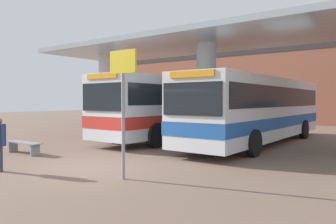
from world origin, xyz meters
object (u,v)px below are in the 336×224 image
object	(u,v)px
transit_bus_center_bay	(259,108)
info_sign_platform	(123,88)
waiting_bench_near_pillar	(24,145)
transit_bus_left_bay	(175,105)

from	to	relation	value
transit_bus_center_bay	info_sign_platform	size ratio (longest dim) A/B	3.65
waiting_bench_near_pillar	info_sign_platform	bearing A→B (deg)	-6.68
transit_bus_left_bay	transit_bus_center_bay	size ratio (longest dim) A/B	0.83
transit_bus_left_bay	info_sign_platform	size ratio (longest dim) A/B	3.05
waiting_bench_near_pillar	info_sign_platform	world-z (taller)	info_sign_platform
transit_bus_left_bay	transit_bus_center_bay	bearing A→B (deg)	-166.45
transit_bus_left_bay	waiting_bench_near_pillar	world-z (taller)	transit_bus_left_bay
transit_bus_center_bay	waiting_bench_near_pillar	world-z (taller)	transit_bus_center_bay
transit_bus_left_bay	waiting_bench_near_pillar	bearing A→B (deg)	76.28
transit_bus_center_bay	info_sign_platform	world-z (taller)	info_sign_platform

